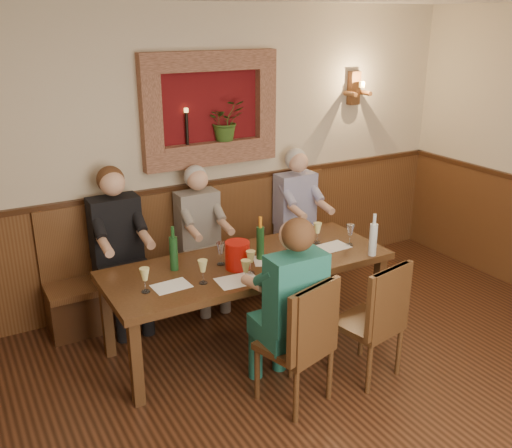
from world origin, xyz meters
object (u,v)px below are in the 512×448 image
(chair_near_right, at_px, (368,343))
(wine_bottle_green_a, at_px, (260,242))
(bench, at_px, (203,267))
(person_bench_right, at_px, (299,228))
(spittoon_bucket, at_px, (237,255))
(dining_table, at_px, (249,270))
(water_bottle, at_px, (373,239))
(person_chair_front, at_px, (288,323))
(person_bench_mid, at_px, (202,250))
(chair_near_left, at_px, (296,366))
(person_bench_left, at_px, (121,262))
(wine_bottle_green_b, at_px, (174,252))

(chair_near_right, bearing_deg, wine_bottle_green_a, 105.18)
(bench, relative_size, person_bench_right, 2.12)
(bench, bearing_deg, person_bench_right, -5.65)
(spittoon_bucket, bearing_deg, bench, 82.23)
(dining_table, bearing_deg, water_bottle, -21.65)
(person_chair_front, bearing_deg, water_bottle, 19.40)
(person_bench_right, relative_size, water_bottle, 3.83)
(dining_table, distance_m, person_chair_front, 0.79)
(person_bench_mid, height_order, water_bottle, person_bench_mid)
(person_bench_right, relative_size, spittoon_bucket, 6.24)
(person_bench_mid, bearing_deg, person_bench_right, -0.07)
(person_bench_mid, height_order, wine_bottle_green_a, person_bench_mid)
(chair_near_left, distance_m, person_bench_mid, 1.75)
(wine_bottle_green_a, bearing_deg, person_bench_mid, 101.04)
(dining_table, height_order, chair_near_right, chair_near_right)
(person_chair_front, bearing_deg, wine_bottle_green_a, 74.45)
(chair_near_left, height_order, person_chair_front, person_chair_front)
(person_chair_front, relative_size, water_bottle, 3.84)
(person_chair_front, height_order, spittoon_bucket, person_chair_front)
(chair_near_left, relative_size, person_bench_mid, 0.72)
(spittoon_bucket, relative_size, wine_bottle_green_a, 0.61)
(person_bench_right, bearing_deg, person_bench_mid, 179.93)
(bench, relative_size, chair_near_left, 3.03)
(chair_near_left, bearing_deg, person_bench_left, 97.53)
(bench, bearing_deg, chair_near_right, -72.87)
(dining_table, xyz_separation_m, chair_near_left, (-0.10, -0.89, -0.39))
(dining_table, distance_m, water_bottle, 1.09)
(chair_near_left, relative_size, water_bottle, 2.69)
(bench, distance_m, person_chair_front, 1.74)
(dining_table, relative_size, wine_bottle_green_b, 6.49)
(person_bench_mid, bearing_deg, chair_near_left, -91.62)
(person_chair_front, xyz_separation_m, wine_bottle_green_a, (0.22, 0.78, 0.31))
(bench, bearing_deg, water_bottle, -53.47)
(chair_near_right, distance_m, wine_bottle_green_a, 1.18)
(person_chair_front, bearing_deg, bench, 86.58)
(person_chair_front, xyz_separation_m, wine_bottle_green_b, (-0.49, 0.93, 0.31))
(bench, bearing_deg, wine_bottle_green_b, -127.04)
(dining_table, height_order, wine_bottle_green_b, wine_bottle_green_b)
(wine_bottle_green_a, xyz_separation_m, water_bottle, (0.88, -0.40, -0.00))
(chair_near_left, xyz_separation_m, person_bench_left, (-0.74, 1.72, 0.32))
(person_bench_mid, bearing_deg, water_bottle, -49.88)
(person_bench_mid, distance_m, person_bench_right, 1.11)
(bench, relative_size, wine_bottle_green_b, 8.11)
(person_chair_front, height_order, wine_bottle_green_a, person_chair_front)
(chair_near_right, xyz_separation_m, person_chair_front, (-0.67, 0.12, 0.30))
(person_bench_mid, relative_size, wine_bottle_green_a, 3.68)
(chair_near_left, relative_size, wine_bottle_green_a, 2.65)
(bench, bearing_deg, person_bench_left, -172.75)
(dining_table, bearing_deg, person_chair_front, -97.53)
(wine_bottle_green_b, xyz_separation_m, water_bottle, (1.59, -0.55, -0.00))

